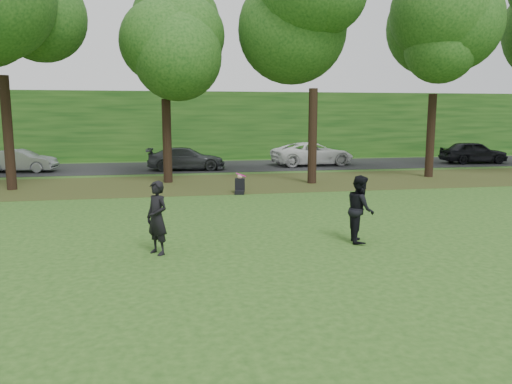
# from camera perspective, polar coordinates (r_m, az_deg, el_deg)

# --- Properties ---
(ground) EXTENTS (120.00, 120.00, 0.00)m
(ground) POSITION_cam_1_polar(r_m,az_deg,el_deg) (12.22, 5.43, -7.38)
(ground) COLOR #244816
(ground) RESTS_ON ground
(leaf_litter) EXTENTS (60.00, 7.00, 0.01)m
(leaf_litter) POSITION_cam_1_polar(r_m,az_deg,el_deg) (24.71, -3.00, 1.01)
(leaf_litter) COLOR #443718
(leaf_litter) RESTS_ON ground
(street) EXTENTS (70.00, 7.00, 0.02)m
(street) POSITION_cam_1_polar(r_m,az_deg,el_deg) (32.60, -4.92, 2.94)
(street) COLOR black
(street) RESTS_ON ground
(far_hedge) EXTENTS (70.00, 3.00, 5.00)m
(far_hedge) POSITION_cam_1_polar(r_m,az_deg,el_deg) (38.40, -5.91, 7.56)
(far_hedge) COLOR #123D11
(far_hedge) RESTS_ON ground
(player_left) EXTENTS (0.75, 0.79, 1.82)m
(player_left) POSITION_cam_1_polar(r_m,az_deg,el_deg) (12.42, -11.24, -2.92)
(player_left) COLOR black
(player_left) RESTS_ON ground
(player_right) EXTENTS (0.86, 1.01, 1.81)m
(player_right) POSITION_cam_1_polar(r_m,az_deg,el_deg) (13.63, 11.83, -1.90)
(player_right) COLOR black
(player_right) RESTS_ON ground
(parked_cars) EXTENTS (40.61, 3.90, 1.52)m
(parked_cars) POSITION_cam_1_polar(r_m,az_deg,el_deg) (31.84, -1.58, 4.14)
(parked_cars) COLOR black
(parked_cars) RESTS_ON street
(frisbee) EXTENTS (0.34, 0.36, 0.16)m
(frisbee) POSITION_cam_1_polar(r_m,az_deg,el_deg) (12.57, -1.74, 1.97)
(frisbee) COLOR #DE1296
(frisbee) RESTS_ON ground
(seated_person) EXTENTS (0.55, 0.80, 0.83)m
(seated_person) POSITION_cam_1_polar(r_m,az_deg,el_deg) (21.60, -1.86, 0.68)
(seated_person) COLOR black
(seated_person) RESTS_ON ground
(tree_line) EXTENTS (55.30, 7.90, 12.31)m
(tree_line) POSITION_cam_1_polar(r_m,az_deg,el_deg) (24.76, -3.96, 19.24)
(tree_line) COLOR black
(tree_line) RESTS_ON ground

